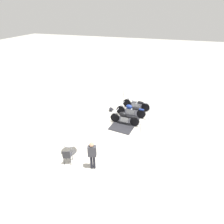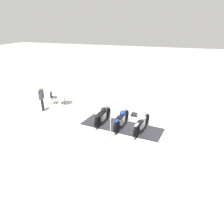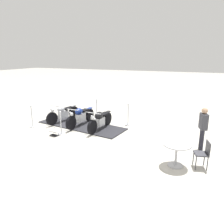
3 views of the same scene
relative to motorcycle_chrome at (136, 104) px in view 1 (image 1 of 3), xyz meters
name	(u,v)px [view 1 (image 1 of 3)]	position (x,y,z in m)	size (l,w,h in m)	color
ground_plane	(130,116)	(-0.13, -1.18, -0.50)	(80.00, 80.00, 0.00)	beige
display_platform	(130,116)	(-0.13, -1.18, -0.48)	(4.58, 1.51, 0.04)	#28282D
motorcycle_chrome	(136,104)	(0.00, 0.00, 0.00)	(2.22, 0.70, 0.98)	black
motorcycle_navy	(130,110)	(-0.16, -1.18, 0.00)	(2.24, 0.64, 0.96)	black
motorcycle_black	(124,118)	(-0.32, -2.36, 0.02)	(2.07, 0.77, 0.94)	black
stanchion_right_front	(124,98)	(-1.24, 0.93, -0.11)	(0.29, 0.29, 1.08)	silver
stanchion_left_rear	(140,131)	(0.98, -3.30, -0.16)	(0.35, 0.35, 1.10)	silver
stanchion_right_mid	(114,108)	(-1.50, -1.00, -0.15)	(0.33, 0.33, 1.07)	silver
stanchion_left_mid	(149,116)	(1.24, -1.37, -0.15)	(0.35, 0.35, 1.14)	silver
info_placard	(111,110)	(-1.78, -0.82, -0.43)	(0.30, 0.43, 0.22)	#333338
cafe_table	(71,144)	(-2.37, -6.10, 0.07)	(0.89, 0.89, 0.75)	#B7B7BC
cafe_chair_near_table	(67,156)	(-2.14, -6.89, 0.02)	(0.50, 0.50, 0.88)	#2D2D33
bystander_person	(92,153)	(-0.77, -6.80, 0.47)	(0.45, 0.33, 1.63)	#23232D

